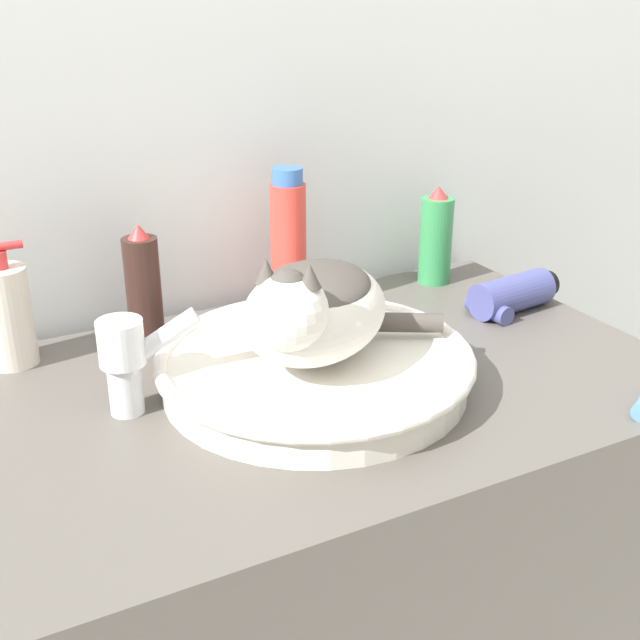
% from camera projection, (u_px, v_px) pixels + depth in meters
% --- Properties ---
extents(wall_back, '(8.00, 0.05, 2.40)m').
position_uv_depth(wall_back, '(190.00, 90.00, 1.28)').
color(wall_back, silver).
rests_on(wall_back, ground_plane).
extents(vanity_counter, '(1.09, 0.63, 0.84)m').
position_uv_depth(vanity_counter, '(298.00, 619.00, 1.28)').
color(vanity_counter, '#56514C').
rests_on(vanity_counter, ground_plane).
extents(sink_basin, '(0.44, 0.44, 0.06)m').
position_uv_depth(sink_basin, '(315.00, 366.00, 1.10)').
color(sink_basin, white).
rests_on(sink_basin, vanity_counter).
extents(cat, '(0.35, 0.31, 0.16)m').
position_uv_depth(cat, '(313.00, 307.00, 1.05)').
color(cat, silver).
rests_on(cat, sink_basin).
extents(faucet, '(0.13, 0.06, 0.14)m').
position_uv_depth(faucet, '(129.00, 357.00, 1.02)').
color(faucet, silver).
rests_on(faucet, vanity_counter).
extents(soap_pump_bottle, '(0.07, 0.07, 0.18)m').
position_uv_depth(soap_pump_bottle, '(7.00, 315.00, 1.15)').
color(soap_pump_bottle, silver).
rests_on(soap_pump_bottle, vanity_counter).
extents(shampoo_bottle_tall, '(0.06, 0.06, 0.24)m').
position_uv_depth(shampoo_bottle_tall, '(288.00, 243.00, 1.32)').
color(shampoo_bottle_tall, '#DB3D33').
rests_on(shampoo_bottle_tall, vanity_counter).
extents(hairspray_can_black, '(0.05, 0.05, 0.18)m').
position_uv_depth(hairspray_can_black, '(143.00, 286.00, 1.23)').
color(hairspray_can_black, '#331E19').
rests_on(hairspray_can_black, vanity_counter).
extents(spray_bottle_trigger, '(0.06, 0.06, 0.18)m').
position_uv_depth(spray_bottle_trigger, '(436.00, 238.00, 1.46)').
color(spray_bottle_trigger, '#338C4C').
rests_on(spray_bottle_trigger, vanity_counter).
extents(hair_dryer, '(0.17, 0.09, 0.06)m').
position_uv_depth(hair_dryer, '(511.00, 295.00, 1.35)').
color(hair_dryer, '#474C8C').
rests_on(hair_dryer, vanity_counter).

